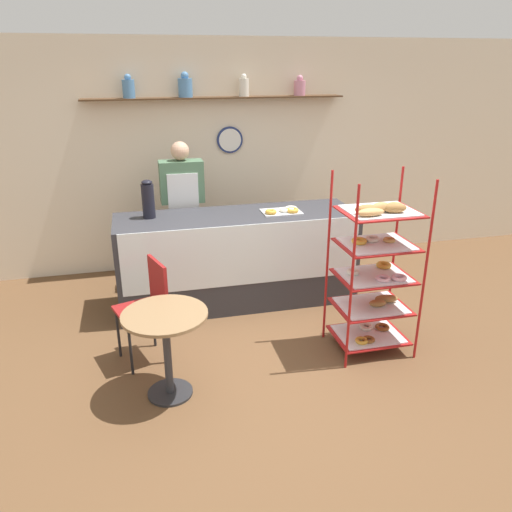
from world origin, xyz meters
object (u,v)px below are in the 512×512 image
pastry_rack (375,269)px  cafe_table (166,335)px  person_worker (183,211)px  cafe_chair (149,300)px  donut_tray_counter (284,211)px  coffee_carafe (148,199)px

pastry_rack → cafe_table: 1.84m
person_worker → cafe_table: size_ratio=2.32×
cafe_chair → pastry_rack: bearing=62.4°
person_worker → pastry_rack: bearing=-51.1°
pastry_rack → cafe_chair: pastry_rack is taller
donut_tray_counter → cafe_table: bearing=-133.1°
person_worker → cafe_chair: bearing=-107.4°
cafe_chair → cafe_table: bearing=-8.4°
person_worker → cafe_table: bearing=-100.1°
pastry_rack → donut_tray_counter: 1.28m
person_worker → coffee_carafe: person_worker is taller
pastry_rack → person_worker: bearing=128.9°
coffee_carafe → donut_tray_counter: size_ratio=0.96×
cafe_table → coffee_carafe: (-0.02, 1.58, 0.63)m
pastry_rack → person_worker: size_ratio=0.96×
cafe_chair → donut_tray_counter: 1.73m
cafe_table → pastry_rack: bearing=8.0°
coffee_carafe → cafe_table: bearing=-89.4°
pastry_rack → cafe_table: pastry_rack is taller
cafe_table → coffee_carafe: 1.70m
cafe_chair → person_worker: bearing=144.4°
coffee_carafe → person_worker: bearing=50.1°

